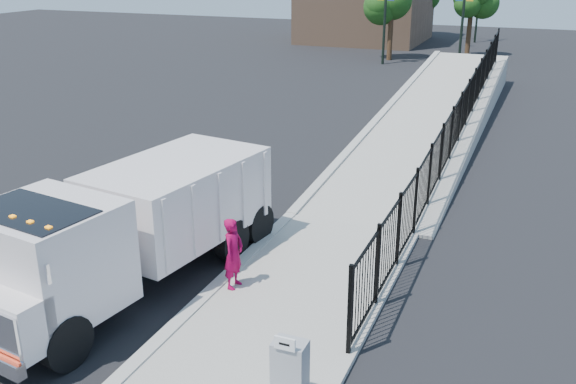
% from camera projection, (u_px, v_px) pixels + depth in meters
% --- Properties ---
extents(ground, '(120.00, 120.00, 0.00)m').
position_uv_depth(ground, '(229.00, 278.00, 15.15)').
color(ground, black).
rests_on(ground, ground).
extents(sidewalk, '(3.55, 12.00, 0.12)m').
position_uv_depth(sidewalk, '(270.00, 337.00, 12.71)').
color(sidewalk, '#9E998E').
rests_on(sidewalk, ground).
extents(curb, '(0.30, 12.00, 0.16)m').
position_uv_depth(curb, '(185.00, 317.00, 13.38)').
color(curb, '#ADAAA3').
rests_on(curb, ground).
extents(ramp, '(3.95, 24.06, 3.19)m').
position_uv_depth(ramp, '(437.00, 127.00, 28.30)').
color(ramp, '#9E998E').
rests_on(ramp, ground).
extents(iron_fence, '(0.10, 28.00, 1.80)m').
position_uv_depth(iron_fence, '(458.00, 133.00, 24.01)').
color(iron_fence, black).
rests_on(iron_fence, ground).
extents(truck, '(3.77, 8.38, 2.77)m').
position_uv_depth(truck, '(125.00, 226.00, 14.13)').
color(truck, black).
rests_on(truck, ground).
extents(worker, '(0.41, 0.61, 1.65)m').
position_uv_depth(worker, '(234.00, 253.00, 14.25)').
color(worker, maroon).
rests_on(worker, sidewalk).
extents(utility_cabinet, '(0.55, 0.40, 1.25)m').
position_uv_depth(utility_cabinet, '(290.00, 375.00, 10.46)').
color(utility_cabinet, gray).
rests_on(utility_cabinet, sidewalk).
extents(arrow_sign, '(0.35, 0.04, 0.22)m').
position_uv_depth(arrow_sign, '(285.00, 344.00, 10.01)').
color(arrow_sign, white).
rests_on(arrow_sign, utility_cabinet).
extents(tree_0, '(2.85, 2.85, 5.43)m').
position_uv_depth(tree_0, '(392.00, 3.00, 44.91)').
color(tree_0, '#382314').
rests_on(tree_0, ground).
extents(tree_1, '(2.10, 2.10, 5.05)m').
position_uv_depth(tree_1, '(472.00, 2.00, 46.69)').
color(tree_1, '#382314').
rests_on(tree_1, ground).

